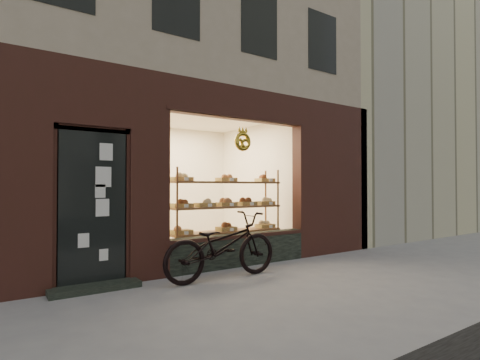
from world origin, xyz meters
TOP-DOWN VIEW (x-y plane):
  - ground at (0.00, 0.00)m, footprint 90.00×90.00m
  - bakery_building at (0.04, 5.29)m, footprint 7.20×7.28m
  - neighbor_right at (9.60, 5.50)m, footprint 12.00×7.00m
  - display_shelf at (0.45, 2.55)m, footprint 2.20×0.45m
  - bicycle at (-0.29, 1.48)m, footprint 1.88×0.66m

SIDE VIEW (x-z plane):
  - ground at x=0.00m, z-range 0.00..0.00m
  - bicycle at x=-0.29m, z-range 0.00..0.99m
  - display_shelf at x=0.45m, z-range 0.00..1.70m
  - neighbor_right at x=9.60m, z-range 0.00..9.00m
  - bakery_building at x=0.04m, z-range 1.08..10.08m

